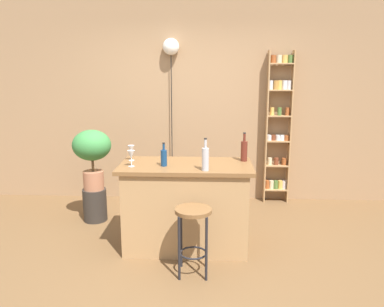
{
  "coord_description": "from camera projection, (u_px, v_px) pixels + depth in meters",
  "views": [
    {
      "loc": [
        0.24,
        -3.56,
        1.85
      ],
      "look_at": [
        0.05,
        0.55,
        0.96
      ],
      "focal_mm": 36.55,
      "sensor_mm": 36.0,
      "label": 1
    }
  ],
  "objects": [
    {
      "name": "bottle_soda_blue",
      "position": [
        205.0,
        158.0,
        3.71
      ],
      "size": [
        0.07,
        0.07,
        0.32
      ],
      "color": "#B2B2B7",
      "rests_on": "kitchen_counter"
    },
    {
      "name": "bottle_spirits_clear",
      "position": [
        244.0,
        150.0,
        4.1
      ],
      "size": [
        0.07,
        0.07,
        0.3
      ],
      "color": "#5B2319",
      "rests_on": "kitchen_counter"
    },
    {
      "name": "kitchen_counter",
      "position": [
        186.0,
        205.0,
        4.08
      ],
      "size": [
        1.35,
        0.7,
        0.9
      ],
      "color": "#A87F51",
      "rests_on": "ground"
    },
    {
      "name": "wine_glass_center",
      "position": [
        131.0,
        155.0,
        3.86
      ],
      "size": [
        0.07,
        0.07,
        0.16
      ],
      "color": "silver",
      "rests_on": "kitchen_counter"
    },
    {
      "name": "potted_plant",
      "position": [
        92.0,
        151.0,
        4.7
      ],
      "size": [
        0.46,
        0.42,
        0.74
      ],
      "color": "#A86B4C",
      "rests_on": "plant_stool"
    },
    {
      "name": "wine_glass_left",
      "position": [
        131.0,
        150.0,
        4.12
      ],
      "size": [
        0.07,
        0.07,
        0.16
      ],
      "color": "silver",
      "rests_on": "kitchen_counter"
    },
    {
      "name": "spice_shelf",
      "position": [
        278.0,
        126.0,
        5.37
      ],
      "size": [
        0.34,
        0.14,
        2.09
      ],
      "color": "#A87F51",
      "rests_on": "ground"
    },
    {
      "name": "bar_stool",
      "position": [
        193.0,
        226.0,
        3.52
      ],
      "size": [
        0.33,
        0.33,
        0.63
      ],
      "color": "black",
      "rests_on": "ground"
    },
    {
      "name": "plant_stool",
      "position": [
        95.0,
        205.0,
        4.84
      ],
      "size": [
        0.29,
        0.29,
        0.4
      ],
      "primitive_type": "cylinder",
      "color": "#2D2823",
      "rests_on": "ground"
    },
    {
      "name": "pendant_globe_light",
      "position": [
        171.0,
        49.0,
        5.24
      ],
      "size": [
        0.22,
        0.22,
        2.25
      ],
      "color": "black",
      "rests_on": "ground"
    },
    {
      "name": "bottle_olive_oil",
      "position": [
        164.0,
        157.0,
        3.89
      ],
      "size": [
        0.06,
        0.06,
        0.24
      ],
      "color": "navy",
      "rests_on": "kitchen_counter"
    },
    {
      "name": "back_wall",
      "position": [
        193.0,
        102.0,
        5.49
      ],
      "size": [
        6.4,
        0.1,
        2.8
      ],
      "primitive_type": "cube",
      "color": "#997551",
      "rests_on": "ground"
    },
    {
      "name": "ground",
      "position": [
        184.0,
        259.0,
        3.88
      ],
      "size": [
        12.0,
        12.0,
        0.0
      ],
      "primitive_type": "plane",
      "color": "brown"
    }
  ]
}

